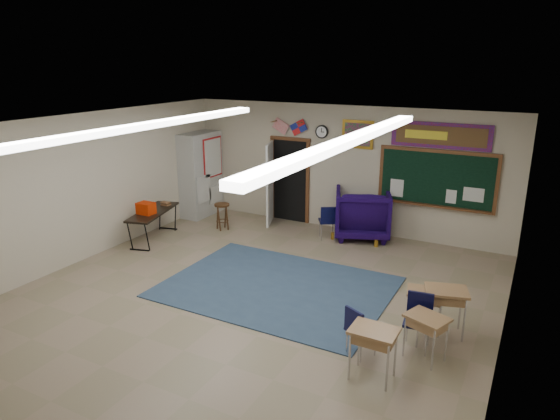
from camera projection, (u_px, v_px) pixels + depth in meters
The scene contains 24 objects.
floor at pixel (245, 303), 8.56m from camera, with size 9.00×9.00×0.00m, color #85725B.
back_wall at pixel (343, 169), 11.93m from camera, with size 8.00×0.04×3.00m, color #BCB098.
left_wall at pixel (72, 191), 9.92m from camera, with size 0.04×9.00×3.00m, color #BCB098.
right_wall at pixel (510, 266), 6.33m from camera, with size 0.04×9.00×3.00m, color #BCB098.
ceiling at pixel (240, 128), 7.69m from camera, with size 8.00×9.00×0.04m, color silver.
area_rug at pixel (277, 287), 9.15m from camera, with size 4.00×3.00×0.02m, color #31465E.
fluorescent_strips at pixel (241, 132), 7.71m from camera, with size 3.86×6.00×0.10m, color white, non-canonical shape.
doorway at pixel (284, 181), 12.61m from camera, with size 1.10×0.89×2.16m.
chalkboard at pixel (436, 181), 10.92m from camera, with size 2.55×0.14×1.30m.
bulletin_board at pixel (440, 136), 10.64m from camera, with size 2.10×0.05×0.55m.
framed_art_print at pixel (358, 134), 11.50m from camera, with size 0.75×0.05×0.65m.
wall_clock at pixel (322, 132), 11.90m from camera, with size 0.32×0.05×0.32m.
wall_flags at pixel (290, 124), 12.22m from camera, with size 1.16×0.06×0.70m, color red, non-canonical shape.
storage_cabinet at pixel (201, 174), 13.16m from camera, with size 0.59×1.25×2.20m.
wingback_armchair at pixel (362, 213), 11.61m from camera, with size 1.22×1.26×1.15m, color #120533.
student_chair_reading at pixel (327, 222), 11.53m from camera, with size 0.41×0.41×0.81m, color black, non-canonical shape.
student_chair_desk_a at pixel (362, 331), 6.97m from camera, with size 0.37×0.37×0.75m, color black, non-canonical shape.
student_chair_desk_b at pixel (418, 324), 7.10m from camera, with size 0.41×0.41×0.81m, color black, non-canonical shape.
student_desk_front_left at pixel (424, 308), 7.61m from camera, with size 0.62×0.51×0.66m.
student_desk_front_right at pixel (445, 309), 7.49m from camera, with size 0.72×0.62×0.74m.
student_desk_back_left at pixel (373, 351), 6.44m from camera, with size 0.60×0.45×0.72m.
student_desk_back_right at pixel (426, 335), 6.87m from camera, with size 0.66×0.58×0.66m.
folding_table at pixel (154, 224), 11.47m from camera, with size 0.98×1.75×0.95m.
wooden_stool at pixel (222, 216), 12.18m from camera, with size 0.37×0.37×0.65m.
Camera 1 is at (4.16, -6.54, 4.02)m, focal length 32.00 mm.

